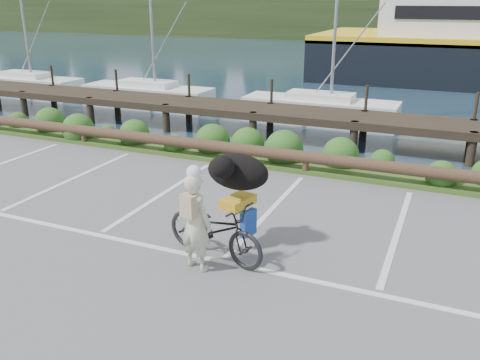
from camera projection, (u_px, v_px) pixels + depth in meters
ground at (232, 252)px, 8.98m from camera, size 72.00×72.00×0.00m
harbor_backdrop at (446, 28)px, 76.71m from camera, size 170.00×160.00×30.00m
vegetation_strip at (313, 164)px, 13.55m from camera, size 34.00×1.60×0.10m
log_rail at (305, 174)px, 12.96m from camera, size 32.00×0.30×0.60m
bicycle at (215, 229)px, 8.62m from camera, size 2.13×1.18×1.06m
cyclist at (195, 222)px, 8.16m from camera, size 0.68×0.53×1.66m
dog at (238, 172)px, 8.81m from camera, size 0.81×1.23×0.65m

